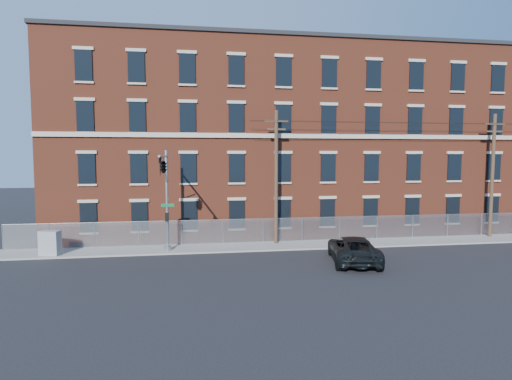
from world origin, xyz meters
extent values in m
plane|color=black|center=(0.00, 0.00, 0.00)|extent=(140.00, 140.00, 0.00)
cube|color=gray|center=(12.00, 5.00, 0.06)|extent=(65.00, 3.00, 0.12)
cube|color=brown|center=(12.00, 14.00, 8.00)|extent=(55.00, 14.00, 16.00)
cube|color=black|center=(12.00, 14.00, 16.15)|extent=(55.30, 14.30, 0.30)
cube|color=#A99F8D|center=(12.00, 6.92, 8.30)|extent=(55.00, 0.18, 0.35)
cube|color=black|center=(-11.83, 6.94, 2.20)|extent=(1.20, 0.10, 2.20)
cube|color=black|center=(-11.83, 6.94, 5.80)|extent=(1.20, 0.10, 2.20)
cube|color=black|center=(-11.83, 6.94, 9.60)|extent=(1.20, 0.10, 2.20)
cube|color=black|center=(-11.83, 6.94, 13.20)|extent=(1.20, 0.10, 2.20)
cube|color=black|center=(-8.17, 6.94, 2.20)|extent=(1.20, 0.10, 2.20)
cube|color=black|center=(-8.17, 6.94, 5.80)|extent=(1.20, 0.10, 2.20)
cube|color=black|center=(-8.17, 6.94, 9.60)|extent=(1.20, 0.10, 2.20)
cube|color=black|center=(-8.17, 6.94, 13.20)|extent=(1.20, 0.10, 2.20)
cube|color=black|center=(-4.50, 6.94, 2.20)|extent=(1.20, 0.10, 2.20)
cube|color=black|center=(-4.50, 6.94, 5.80)|extent=(1.20, 0.10, 2.20)
cube|color=black|center=(-4.50, 6.94, 9.60)|extent=(1.20, 0.10, 2.20)
cube|color=black|center=(-4.50, 6.94, 13.20)|extent=(1.20, 0.10, 2.20)
cube|color=black|center=(-0.83, 6.94, 2.20)|extent=(1.20, 0.10, 2.20)
cube|color=black|center=(-0.83, 6.94, 5.80)|extent=(1.20, 0.10, 2.20)
cube|color=black|center=(-0.83, 6.94, 9.60)|extent=(1.20, 0.10, 2.20)
cube|color=black|center=(-0.83, 6.94, 13.20)|extent=(1.20, 0.10, 2.20)
cube|color=black|center=(2.83, 6.94, 2.20)|extent=(1.20, 0.10, 2.20)
cube|color=black|center=(2.83, 6.94, 5.80)|extent=(1.20, 0.10, 2.20)
cube|color=black|center=(2.83, 6.94, 9.60)|extent=(1.20, 0.10, 2.20)
cube|color=black|center=(2.83, 6.94, 13.20)|extent=(1.20, 0.10, 2.20)
cube|color=black|center=(6.50, 6.94, 2.20)|extent=(1.20, 0.10, 2.20)
cube|color=black|center=(6.50, 6.94, 5.80)|extent=(1.20, 0.10, 2.20)
cube|color=black|center=(6.50, 6.94, 9.60)|extent=(1.20, 0.10, 2.20)
cube|color=black|center=(6.50, 6.94, 13.20)|extent=(1.20, 0.10, 2.20)
cube|color=black|center=(10.17, 6.94, 2.20)|extent=(1.20, 0.10, 2.20)
cube|color=black|center=(10.17, 6.94, 5.80)|extent=(1.20, 0.10, 2.20)
cube|color=black|center=(10.17, 6.94, 9.60)|extent=(1.20, 0.10, 2.20)
cube|color=black|center=(10.17, 6.94, 13.20)|extent=(1.20, 0.10, 2.20)
cube|color=black|center=(13.83, 6.94, 2.20)|extent=(1.20, 0.10, 2.20)
cube|color=black|center=(13.83, 6.94, 5.80)|extent=(1.20, 0.10, 2.20)
cube|color=black|center=(13.83, 6.94, 9.60)|extent=(1.20, 0.10, 2.20)
cube|color=black|center=(13.83, 6.94, 13.20)|extent=(1.20, 0.10, 2.20)
cube|color=black|center=(17.50, 6.94, 2.20)|extent=(1.20, 0.10, 2.20)
cube|color=black|center=(17.50, 6.94, 5.80)|extent=(1.20, 0.10, 2.20)
cube|color=black|center=(17.50, 6.94, 9.60)|extent=(1.20, 0.10, 2.20)
cube|color=black|center=(17.50, 6.94, 13.20)|extent=(1.20, 0.10, 2.20)
cube|color=black|center=(21.17, 6.94, 2.20)|extent=(1.20, 0.10, 2.20)
cube|color=black|center=(21.17, 6.94, 5.80)|extent=(1.20, 0.10, 2.20)
cube|color=black|center=(21.17, 6.94, 9.60)|extent=(1.20, 0.10, 2.20)
cube|color=black|center=(21.17, 6.94, 13.20)|extent=(1.20, 0.10, 2.20)
cube|color=#A5A8AD|center=(12.00, 6.30, 1.02)|extent=(59.00, 0.02, 1.80)
cylinder|color=#9EA0A5|center=(12.00, 6.30, 1.92)|extent=(59.00, 0.04, 0.04)
cylinder|color=#9EA0A5|center=(-17.50, 6.30, 1.02)|extent=(0.06, 0.06, 1.85)
cylinder|color=#9EA0A5|center=(-14.39, 6.30, 1.02)|extent=(0.06, 0.06, 1.85)
cylinder|color=#9EA0A5|center=(-11.29, 6.30, 1.02)|extent=(0.06, 0.06, 1.85)
cylinder|color=#9EA0A5|center=(-8.18, 6.30, 1.02)|extent=(0.06, 0.06, 1.85)
cylinder|color=#9EA0A5|center=(-5.08, 6.30, 1.02)|extent=(0.06, 0.06, 1.85)
cylinder|color=#9EA0A5|center=(-1.97, 6.30, 1.02)|extent=(0.06, 0.06, 1.85)
cylinder|color=#9EA0A5|center=(1.13, 6.30, 1.02)|extent=(0.06, 0.06, 1.85)
cylinder|color=#9EA0A5|center=(4.24, 6.30, 1.02)|extent=(0.06, 0.06, 1.85)
cylinder|color=#9EA0A5|center=(7.34, 6.30, 1.02)|extent=(0.06, 0.06, 1.85)
cylinder|color=#9EA0A5|center=(10.45, 6.30, 1.02)|extent=(0.06, 0.06, 1.85)
cylinder|color=#9EA0A5|center=(13.55, 6.30, 1.02)|extent=(0.06, 0.06, 1.85)
cylinder|color=#9EA0A5|center=(16.66, 6.30, 1.02)|extent=(0.06, 0.06, 1.85)
cylinder|color=#9EA0A5|center=(19.76, 6.30, 1.02)|extent=(0.06, 0.06, 1.85)
cylinder|color=#9EA0A5|center=(-6.00, 4.50, 3.62)|extent=(0.22, 0.22, 7.00)
cylinder|color=#9EA0A5|center=(-6.00, 4.50, 0.32)|extent=(0.50, 0.50, 0.40)
cylinder|color=#9EA0A5|center=(-6.00, 1.25, 6.72)|extent=(0.14, 6.50, 0.14)
cylinder|color=#9EA0A5|center=(-6.00, 3.30, 5.72)|extent=(0.08, 2.18, 1.56)
cube|color=#0C592D|center=(-5.95, 4.35, 3.32)|extent=(0.90, 0.03, 0.22)
cube|color=black|center=(-6.00, 4.25, 2.52)|extent=(0.25, 0.25, 0.60)
imported|color=black|center=(-6.00, -1.30, 6.17)|extent=(0.16, 0.20, 1.00)
imported|color=black|center=(-6.00, 1.50, 6.17)|extent=(0.53, 2.48, 1.00)
cylinder|color=#4A3625|center=(2.00, 5.60, 5.12)|extent=(0.28, 0.28, 10.00)
cube|color=#4A3625|center=(2.00, 5.60, 9.32)|extent=(1.80, 0.12, 0.12)
cube|color=#4A3625|center=(2.00, 5.60, 8.72)|extent=(1.40, 0.12, 0.12)
cylinder|color=#4A3625|center=(20.00, 5.60, 5.12)|extent=(0.28, 0.28, 10.00)
cube|color=#4A3625|center=(20.00, 5.60, 9.32)|extent=(1.80, 0.12, 0.12)
cube|color=#4A3625|center=(20.00, 5.60, 8.72)|extent=(1.40, 0.12, 0.12)
cylinder|color=black|center=(20.00, 5.30, 9.32)|extent=(40.00, 0.02, 0.02)
cylinder|color=black|center=(20.00, 5.90, 9.32)|extent=(40.00, 0.02, 0.02)
cylinder|color=black|center=(20.00, 5.60, 8.72)|extent=(40.00, 0.02, 0.02)
imported|color=black|center=(5.83, -0.24, 0.83)|extent=(3.95, 6.42, 1.66)
cube|color=gray|center=(-13.70, 4.20, 0.94)|extent=(1.43, 0.97, 1.63)
camera|label=1|loc=(-4.28, -25.16, 6.73)|focal=29.38mm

